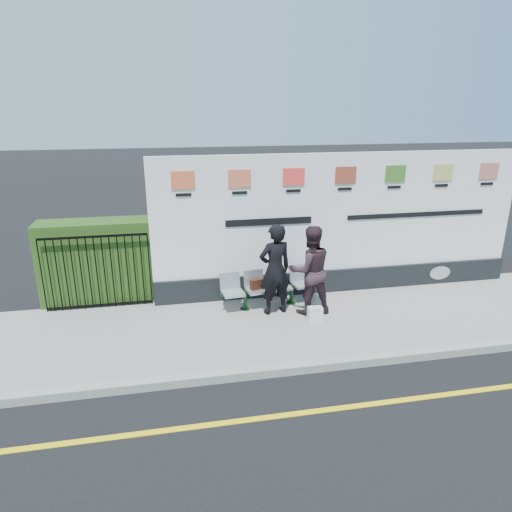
# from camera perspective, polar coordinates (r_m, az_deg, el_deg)

# --- Properties ---
(ground) EXTENTS (80.00, 80.00, 0.00)m
(ground) POSITION_cam_1_polar(r_m,az_deg,el_deg) (7.20, 17.44, -16.89)
(ground) COLOR black
(pavement) EXTENTS (14.00, 3.00, 0.12)m
(pavement) POSITION_cam_1_polar(r_m,az_deg,el_deg) (9.11, 10.13, -7.89)
(pavement) COLOR gray
(pavement) RESTS_ON ground
(kerb) EXTENTS (14.00, 0.18, 0.14)m
(kerb) POSITION_cam_1_polar(r_m,az_deg,el_deg) (7.90, 14.06, -12.51)
(kerb) COLOR gray
(kerb) RESTS_ON ground
(yellow_line) EXTENTS (14.00, 0.10, 0.01)m
(yellow_line) POSITION_cam_1_polar(r_m,az_deg,el_deg) (7.20, 17.44, -16.86)
(yellow_line) COLOR yellow
(yellow_line) RESTS_ON ground
(billboard) EXTENTS (8.00, 0.30, 3.00)m
(billboard) POSITION_cam_1_polar(r_m,az_deg,el_deg) (9.97, 10.53, 2.84)
(billboard) COLOR black
(billboard) RESTS_ON pavement
(hedge) EXTENTS (2.35, 0.70, 1.70)m
(hedge) POSITION_cam_1_polar(r_m,az_deg,el_deg) (9.98, -19.00, -0.58)
(hedge) COLOR #284A16
(hedge) RESTS_ON pavement
(railing) EXTENTS (2.05, 0.06, 1.54)m
(railing) POSITION_cam_1_polar(r_m,az_deg,el_deg) (9.58, -19.28, -1.91)
(railing) COLOR black
(railing) RESTS_ON pavement
(bench) EXTENTS (1.96, 0.73, 0.41)m
(bench) POSITION_cam_1_polar(r_m,az_deg,el_deg) (9.33, 1.58, -5.11)
(bench) COLOR #B3B7BD
(bench) RESTS_ON pavement
(woman_left) EXTENTS (0.74, 0.57, 1.81)m
(woman_left) POSITION_cam_1_polar(r_m,az_deg,el_deg) (8.80, 2.38, -1.69)
(woman_left) COLOR black
(woman_left) RESTS_ON pavement
(woman_right) EXTENTS (0.90, 0.72, 1.77)m
(woman_right) POSITION_cam_1_polar(r_m,az_deg,el_deg) (8.88, 6.76, -1.75)
(woman_right) COLOR #301F24
(woman_right) RESTS_ON pavement
(handbag_brown) EXTENTS (0.29, 0.18, 0.21)m
(handbag_brown) POSITION_cam_1_polar(r_m,az_deg,el_deg) (9.13, 0.11, -3.53)
(handbag_brown) COLOR black
(handbag_brown) RESTS_ON bench
(carrier_bag_white) EXTENTS (0.27, 0.16, 0.27)m
(carrier_bag_white) POSITION_cam_1_polar(r_m,az_deg,el_deg) (8.84, 7.38, -7.17)
(carrier_bag_white) COLOR silver
(carrier_bag_white) RESTS_ON pavement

